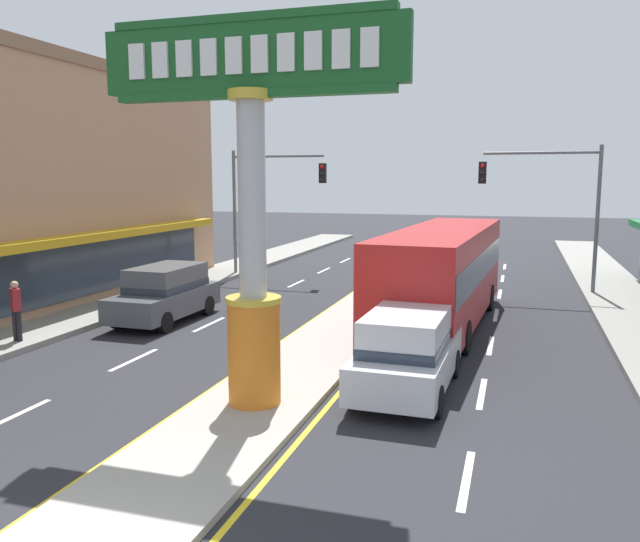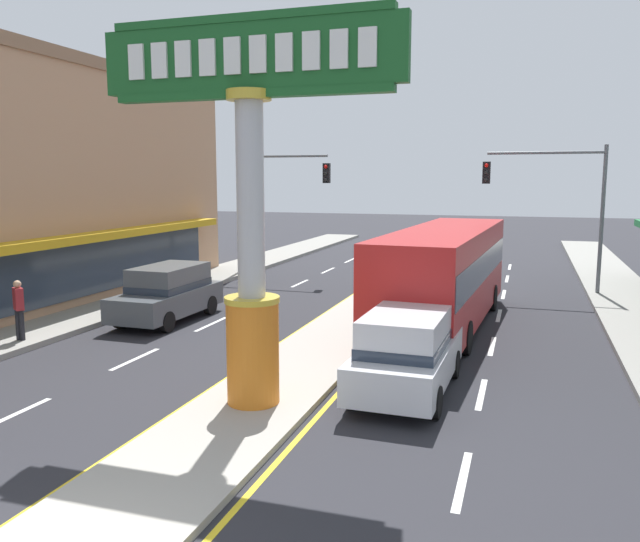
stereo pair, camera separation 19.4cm
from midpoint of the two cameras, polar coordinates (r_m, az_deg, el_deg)
median_strip at (r=24.33m, az=5.08°, el=-3.11°), size 2.55×52.00×0.14m
sidewalk_left at (r=26.19m, az=-16.11°, el=-2.54°), size 2.74×60.00×0.18m
lane_markings at (r=23.05m, az=4.32°, el=-3.91°), size 9.29×52.00×0.01m
district_sign at (r=13.15m, az=-5.80°, el=5.77°), size 6.43×1.16×7.91m
traffic_light_left_side at (r=31.28m, az=-4.21°, el=7.14°), size 4.86×0.46×6.20m
traffic_light_right_side at (r=28.27m, az=20.60°, el=6.51°), size 4.86×0.46×6.20m
bus_near_right_lane at (r=21.06m, az=11.35°, el=-0.06°), size 3.17×11.33×3.26m
suv_far_right_lane at (r=22.47m, az=-13.17°, el=-1.88°), size 2.01×4.62×1.90m
suv_near_left_lane at (r=14.74m, az=8.15°, el=-7.08°), size 2.05×4.64×1.90m
pedestrian_near_kerb at (r=20.46m, az=-25.05°, el=-2.88°), size 0.45×0.41×1.77m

